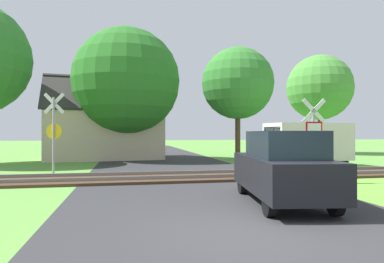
{
  "coord_description": "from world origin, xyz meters",
  "views": [
    {
      "loc": [
        -2.21,
        -5.56,
        1.73
      ],
      "look_at": [
        0.5,
        8.28,
        1.8
      ],
      "focal_mm": 32.0,
      "sensor_mm": 36.0,
      "label": 1
    }
  ],
  "objects_px": {
    "tree_right": "(238,83)",
    "tree_far": "(319,88)",
    "crossing_sign_far": "(54,129)",
    "mail_truck": "(305,143)",
    "tree_center": "(126,81)",
    "parked_car": "(282,167)",
    "house": "(104,132)",
    "stop_sign_near": "(314,135)"
  },
  "relations": [
    {
      "from": "crossing_sign_far",
      "to": "tree_far",
      "type": "height_order",
      "value": "tree_far"
    },
    {
      "from": "tree_center",
      "to": "parked_car",
      "type": "xyz_separation_m",
      "value": [
        3.73,
        -14.64,
        -4.19
      ]
    },
    {
      "from": "house",
      "to": "tree_right",
      "type": "height_order",
      "value": "tree_right"
    },
    {
      "from": "crossing_sign_far",
      "to": "house",
      "type": "height_order",
      "value": "house"
    },
    {
      "from": "tree_far",
      "to": "parked_car",
      "type": "bearing_deg",
      "value": -123.79
    },
    {
      "from": "tree_center",
      "to": "tree_right",
      "type": "xyz_separation_m",
      "value": [
        7.26,
        -0.84,
        -0.05
      ]
    },
    {
      "from": "tree_center",
      "to": "mail_truck",
      "type": "bearing_deg",
      "value": -35.24
    },
    {
      "from": "stop_sign_near",
      "to": "tree_right",
      "type": "xyz_separation_m",
      "value": [
        0.96,
        10.9,
        3.36
      ]
    },
    {
      "from": "stop_sign_near",
      "to": "tree_center",
      "type": "relative_size",
      "value": 0.34
    },
    {
      "from": "house",
      "to": "tree_far",
      "type": "distance_m",
      "value": 18.07
    },
    {
      "from": "stop_sign_near",
      "to": "parked_car",
      "type": "xyz_separation_m",
      "value": [
        -2.57,
        -2.91,
        -0.79
      ]
    },
    {
      "from": "stop_sign_near",
      "to": "crossing_sign_far",
      "type": "distance_m",
      "value": 10.1
    },
    {
      "from": "house",
      "to": "mail_truck",
      "type": "bearing_deg",
      "value": -43.96
    },
    {
      "from": "tree_right",
      "to": "mail_truck",
      "type": "distance_m",
      "value": 6.94
    },
    {
      "from": "tree_center",
      "to": "parked_car",
      "type": "relative_size",
      "value": 2.04
    },
    {
      "from": "crossing_sign_far",
      "to": "parked_car",
      "type": "height_order",
      "value": "crossing_sign_far"
    },
    {
      "from": "tree_far",
      "to": "mail_truck",
      "type": "bearing_deg",
      "value": -124.78
    },
    {
      "from": "tree_far",
      "to": "tree_right",
      "type": "height_order",
      "value": "tree_far"
    },
    {
      "from": "mail_truck",
      "to": "tree_right",
      "type": "bearing_deg",
      "value": 12.07
    },
    {
      "from": "crossing_sign_far",
      "to": "mail_truck",
      "type": "xyz_separation_m",
      "value": [
        11.96,
        1.29,
        -0.68
      ]
    },
    {
      "from": "tree_far",
      "to": "tree_center",
      "type": "height_order",
      "value": "tree_center"
    },
    {
      "from": "tree_right",
      "to": "mail_truck",
      "type": "xyz_separation_m",
      "value": [
        1.75,
        -5.53,
        -3.8
      ]
    },
    {
      "from": "mail_truck",
      "to": "parked_car",
      "type": "distance_m",
      "value": 9.83
    },
    {
      "from": "crossing_sign_far",
      "to": "parked_car",
      "type": "relative_size",
      "value": 0.81
    },
    {
      "from": "stop_sign_near",
      "to": "parked_car",
      "type": "relative_size",
      "value": 0.7
    },
    {
      "from": "crossing_sign_far",
      "to": "tree_far",
      "type": "relative_size",
      "value": 0.41
    },
    {
      "from": "crossing_sign_far",
      "to": "stop_sign_near",
      "type": "bearing_deg",
      "value": -10.62
    },
    {
      "from": "house",
      "to": "tree_right",
      "type": "distance_m",
      "value": 9.6
    },
    {
      "from": "tree_right",
      "to": "tree_far",
      "type": "bearing_deg",
      "value": 27.7
    },
    {
      "from": "tree_right",
      "to": "parked_car",
      "type": "height_order",
      "value": "tree_right"
    },
    {
      "from": "tree_right",
      "to": "parked_car",
      "type": "distance_m",
      "value": 14.84
    },
    {
      "from": "tree_far",
      "to": "mail_truck",
      "type": "distance_m",
      "value": 13.11
    },
    {
      "from": "tree_center",
      "to": "house",
      "type": "bearing_deg",
      "value": 133.53
    },
    {
      "from": "tree_center",
      "to": "mail_truck",
      "type": "relative_size",
      "value": 1.69
    },
    {
      "from": "stop_sign_near",
      "to": "tree_far",
      "type": "distance_m",
      "value": 18.75
    },
    {
      "from": "stop_sign_near",
      "to": "mail_truck",
      "type": "distance_m",
      "value": 6.03
    },
    {
      "from": "mail_truck",
      "to": "stop_sign_near",
      "type": "bearing_deg",
      "value": 147.66
    },
    {
      "from": "tree_center",
      "to": "parked_car",
      "type": "bearing_deg",
      "value": -75.72
    },
    {
      "from": "crossing_sign_far",
      "to": "tree_far",
      "type": "bearing_deg",
      "value": 44.23
    },
    {
      "from": "stop_sign_near",
      "to": "tree_right",
      "type": "relative_size",
      "value": 0.39
    },
    {
      "from": "tree_right",
      "to": "parked_car",
      "type": "bearing_deg",
      "value": -104.34
    },
    {
      "from": "tree_far",
      "to": "parked_car",
      "type": "relative_size",
      "value": 1.99
    }
  ]
}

